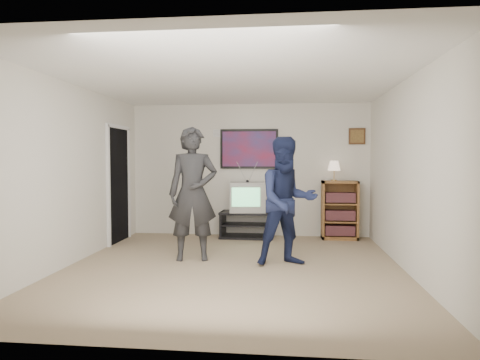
% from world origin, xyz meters
% --- Properties ---
extents(room_shell, '(4.51, 5.00, 2.51)m').
position_xyz_m(room_shell, '(0.00, 0.35, 1.25)').
color(room_shell, '#726248').
rests_on(room_shell, ground).
extents(media_stand, '(0.99, 0.58, 0.49)m').
position_xyz_m(media_stand, '(-0.02, 2.23, 0.24)').
color(media_stand, black).
rests_on(media_stand, room_shell).
extents(crt_television, '(0.70, 0.61, 0.55)m').
position_xyz_m(crt_television, '(-0.01, 2.23, 0.76)').
color(crt_television, '#A2A29D').
rests_on(crt_television, media_stand).
extents(bookshelf, '(0.65, 0.37, 1.06)m').
position_xyz_m(bookshelf, '(1.68, 2.28, 0.53)').
color(bookshelf, brown).
rests_on(bookshelf, room_shell).
extents(table_lamp, '(0.23, 0.23, 0.37)m').
position_xyz_m(table_lamp, '(1.57, 2.31, 1.24)').
color(table_lamp, '#FDE0C0').
rests_on(table_lamp, bookshelf).
extents(person_tall, '(0.78, 0.59, 1.92)m').
position_xyz_m(person_tall, '(-0.64, 0.42, 0.96)').
color(person_tall, '#232325').
rests_on(person_tall, room_shell).
extents(person_short, '(1.03, 0.90, 1.77)m').
position_xyz_m(person_short, '(0.72, 0.25, 0.88)').
color(person_short, '#161D3C').
rests_on(person_short, room_shell).
extents(controller_left, '(0.06, 0.13, 0.04)m').
position_xyz_m(controller_left, '(-0.66, 0.63, 1.20)').
color(controller_left, white).
rests_on(controller_left, person_tall).
extents(controller_right, '(0.06, 0.13, 0.04)m').
position_xyz_m(controller_right, '(0.78, 0.53, 1.11)').
color(controller_right, white).
rests_on(controller_right, person_short).
extents(poster, '(1.10, 0.03, 0.75)m').
position_xyz_m(poster, '(0.00, 2.48, 1.65)').
color(poster, black).
rests_on(poster, room_shell).
extents(air_vent, '(0.28, 0.02, 0.14)m').
position_xyz_m(air_vent, '(-0.55, 2.48, 1.95)').
color(air_vent, white).
rests_on(air_vent, room_shell).
extents(small_picture, '(0.30, 0.03, 0.30)m').
position_xyz_m(small_picture, '(2.00, 2.48, 1.88)').
color(small_picture, '#3F2914').
rests_on(small_picture, room_shell).
extents(doorway, '(0.03, 0.85, 2.00)m').
position_xyz_m(doorway, '(-2.23, 1.60, 1.00)').
color(doorway, black).
rests_on(doorway, room_shell).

